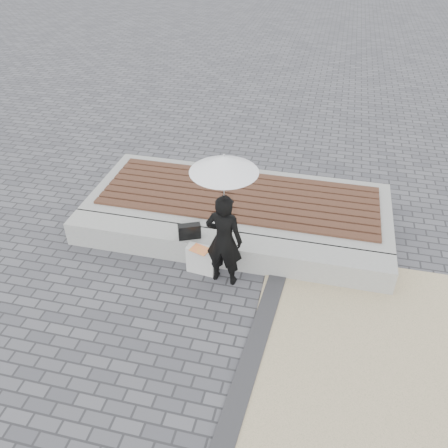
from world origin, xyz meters
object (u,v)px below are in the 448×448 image
at_px(canvas_tote, 201,259).
at_px(woman, 224,240).
at_px(seating_ledge, 223,249).
at_px(handbag, 189,231).
at_px(parasol, 224,164).

bearing_deg(canvas_tote, woman, -9.78).
height_order(seating_ledge, canvas_tote, canvas_tote).
xyz_separation_m(woman, handbag, (-0.61, 0.35, -0.21)).
bearing_deg(woman, handbag, -23.67).
xyz_separation_m(seating_ledge, canvas_tote, (-0.24, -0.33, 0.02)).
height_order(seating_ledge, handbag, handbag).
xyz_separation_m(parasol, handbag, (-0.61, 0.35, -1.39)).
bearing_deg(seating_ledge, woman, -74.34).
bearing_deg(canvas_tote, parasol, -9.78).
relative_size(seating_ledge, canvas_tote, 11.29).
relative_size(parasol, canvas_tote, 2.51).
xyz_separation_m(parasol, canvas_tote, (-0.37, 0.10, -1.68)).
height_order(handbag, canvas_tote, handbag).
bearing_deg(woman, canvas_tote, -10.03).
distance_m(parasol, handbag, 1.56).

